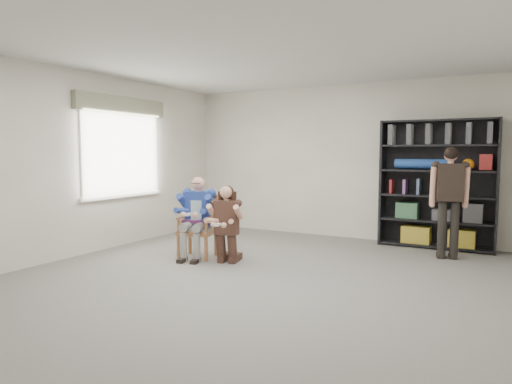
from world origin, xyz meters
The scene contains 8 objects.
room_shell centered at (0.00, 0.00, 1.40)m, with size 6.00×7.00×2.80m, color beige, non-canonical shape.
floor centered at (0.00, 0.00, 0.00)m, with size 6.00×7.00×0.01m, color slate.
window_left centered at (-2.95, 1.00, 1.63)m, with size 0.16×2.00×1.75m, color silver, non-canonical shape.
armchair centered at (-1.33, 0.85, 0.47)m, with size 0.54×0.52×0.94m, color #995B2B, non-canonical shape.
seated_man centered at (-1.33, 0.85, 0.61)m, with size 0.52×0.73×1.22m, color navy, non-canonical shape.
kneeling_woman centered at (-0.75, 0.73, 0.56)m, with size 0.47×0.75×1.11m, color #36241A, non-canonical shape.
bookshelf centered at (1.70, 3.28, 1.05)m, with size 1.80×0.38×2.10m, color black, non-canonical shape.
standing_man centered at (1.96, 2.54, 0.83)m, with size 0.51×0.28×1.66m, color black, non-canonical shape.
Camera 1 is at (2.66, -4.63, 1.57)m, focal length 32.00 mm.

